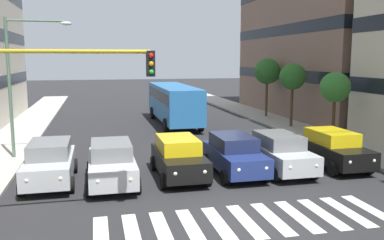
{
  "coord_description": "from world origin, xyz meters",
  "views": [
    {
      "loc": [
        4.52,
        11.72,
        5.11
      ],
      "look_at": [
        0.13,
        -6.93,
        2.23
      ],
      "focal_mm": 38.59,
      "sensor_mm": 36.0,
      "label": 1
    }
  ],
  "objects_px": {
    "car_0": "(333,148)",
    "car_1": "(279,152)",
    "car_2": "(234,154)",
    "street_tree_1": "(335,88)",
    "street_lamp_right": "(20,72)",
    "car_4": "(112,163)",
    "street_tree_3": "(267,72)",
    "street_tree_2": "(293,77)",
    "traffic_light_gantry": "(35,107)",
    "car_3": "(179,157)",
    "bus_behind_traffic": "(174,100)",
    "car_5": "(50,162)"
  },
  "relations": [
    {
      "from": "car_3",
      "to": "street_tree_1",
      "type": "height_order",
      "value": "street_tree_1"
    },
    {
      "from": "car_1",
      "to": "car_3",
      "type": "xyz_separation_m",
      "value": [
        4.64,
        -0.16,
        0.0
      ]
    },
    {
      "from": "car_5",
      "to": "street_tree_2",
      "type": "xyz_separation_m",
      "value": [
        -15.89,
        -10.16,
        2.87
      ]
    },
    {
      "from": "car_3",
      "to": "traffic_light_gantry",
      "type": "bearing_deg",
      "value": 43.15
    },
    {
      "from": "street_tree_2",
      "to": "street_tree_1",
      "type": "bearing_deg",
      "value": 89.52
    },
    {
      "from": "car_4",
      "to": "street_tree_3",
      "type": "distance_m",
      "value": 21.56
    },
    {
      "from": "street_tree_2",
      "to": "traffic_light_gantry",
      "type": "bearing_deg",
      "value": 44.29
    },
    {
      "from": "car_4",
      "to": "street_tree_2",
      "type": "distance_m",
      "value": 17.5
    },
    {
      "from": "car_0",
      "to": "car_2",
      "type": "xyz_separation_m",
      "value": [
        4.94,
        0.07,
        0.0
      ]
    },
    {
      "from": "car_0",
      "to": "car_1",
      "type": "relative_size",
      "value": 1.0
    },
    {
      "from": "car_0",
      "to": "car_4",
      "type": "height_order",
      "value": "same"
    },
    {
      "from": "car_0",
      "to": "car_2",
      "type": "distance_m",
      "value": 4.94
    },
    {
      "from": "car_5",
      "to": "traffic_light_gantry",
      "type": "distance_m",
      "value": 5.85
    },
    {
      "from": "car_2",
      "to": "street_lamp_right",
      "type": "height_order",
      "value": "street_lamp_right"
    },
    {
      "from": "car_1",
      "to": "car_2",
      "type": "bearing_deg",
      "value": -3.05
    },
    {
      "from": "car_4",
      "to": "traffic_light_gantry",
      "type": "height_order",
      "value": "traffic_light_gantry"
    },
    {
      "from": "car_2",
      "to": "car_3",
      "type": "relative_size",
      "value": 1.0
    },
    {
      "from": "street_lamp_right",
      "to": "car_2",
      "type": "bearing_deg",
      "value": 152.56
    },
    {
      "from": "car_0",
      "to": "car_1",
      "type": "bearing_deg",
      "value": 3.75
    },
    {
      "from": "car_2",
      "to": "car_4",
      "type": "relative_size",
      "value": 1.0
    },
    {
      "from": "bus_behind_traffic",
      "to": "street_tree_1",
      "type": "bearing_deg",
      "value": 130.18
    },
    {
      "from": "car_2",
      "to": "car_3",
      "type": "distance_m",
      "value": 2.51
    },
    {
      "from": "car_0",
      "to": "car_4",
      "type": "distance_m",
      "value": 10.31
    },
    {
      "from": "traffic_light_gantry",
      "to": "street_tree_1",
      "type": "bearing_deg",
      "value": -148.16
    },
    {
      "from": "street_lamp_right",
      "to": "street_tree_1",
      "type": "xyz_separation_m",
      "value": [
        -17.51,
        -0.05,
        -1.06
      ]
    },
    {
      "from": "car_1",
      "to": "street_tree_3",
      "type": "bearing_deg",
      "value": -111.38
    },
    {
      "from": "car_1",
      "to": "car_0",
      "type": "bearing_deg",
      "value": -176.25
    },
    {
      "from": "car_0",
      "to": "street_tree_2",
      "type": "xyz_separation_m",
      "value": [
        -3.12,
        -10.48,
        2.87
      ]
    },
    {
      "from": "street_tree_1",
      "to": "car_0",
      "type": "bearing_deg",
      "value": 57.95
    },
    {
      "from": "car_2",
      "to": "car_5",
      "type": "xyz_separation_m",
      "value": [
        7.83,
        -0.39,
        0.0
      ]
    },
    {
      "from": "bus_behind_traffic",
      "to": "traffic_light_gantry",
      "type": "relative_size",
      "value": 1.91
    },
    {
      "from": "bus_behind_traffic",
      "to": "street_tree_3",
      "type": "distance_m",
      "value": 8.82
    },
    {
      "from": "street_tree_1",
      "to": "street_tree_2",
      "type": "height_order",
      "value": "street_tree_2"
    },
    {
      "from": "bus_behind_traffic",
      "to": "street_tree_3",
      "type": "bearing_deg",
      "value": -169.84
    },
    {
      "from": "car_5",
      "to": "bus_behind_traffic",
      "type": "xyz_separation_m",
      "value": [
        -7.83,
        -14.07,
        0.97
      ]
    },
    {
      "from": "car_0",
      "to": "bus_behind_traffic",
      "type": "xyz_separation_m",
      "value": [
        4.94,
        -14.4,
        0.97
      ]
    },
    {
      "from": "car_1",
      "to": "street_lamp_right",
      "type": "height_order",
      "value": "street_lamp_right"
    },
    {
      "from": "car_0",
      "to": "bus_behind_traffic",
      "type": "distance_m",
      "value": 15.25
    },
    {
      "from": "car_3",
      "to": "street_tree_1",
      "type": "xyz_separation_m",
      "value": [
        -10.52,
        -4.93,
        2.48
      ]
    },
    {
      "from": "street_tree_2",
      "to": "street_tree_3",
      "type": "xyz_separation_m",
      "value": [
        -0.36,
        -5.42,
        0.22
      ]
    },
    {
      "from": "car_2",
      "to": "car_5",
      "type": "relative_size",
      "value": 1.0
    },
    {
      "from": "car_0",
      "to": "car_2",
      "type": "bearing_deg",
      "value": 0.82
    },
    {
      "from": "street_tree_2",
      "to": "car_4",
      "type": "bearing_deg",
      "value": 38.97
    },
    {
      "from": "car_1",
      "to": "car_3",
      "type": "relative_size",
      "value": 1.0
    },
    {
      "from": "car_2",
      "to": "street_lamp_right",
      "type": "relative_size",
      "value": 0.64
    },
    {
      "from": "car_2",
      "to": "car_4",
      "type": "distance_m",
      "value": 5.38
    },
    {
      "from": "street_tree_3",
      "to": "street_tree_2",
      "type": "bearing_deg",
      "value": 86.15
    },
    {
      "from": "car_3",
      "to": "car_4",
      "type": "relative_size",
      "value": 1.0
    },
    {
      "from": "car_2",
      "to": "street_tree_1",
      "type": "bearing_deg",
      "value": -148.14
    },
    {
      "from": "car_0",
      "to": "street_lamp_right",
      "type": "bearing_deg",
      "value": -18.61
    }
  ]
}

